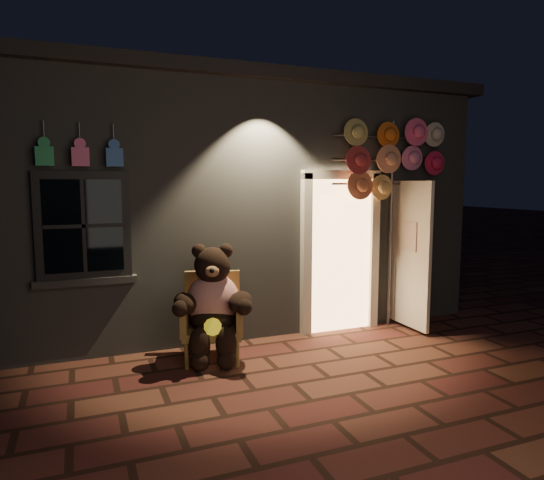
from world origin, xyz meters
TOP-DOWN VIEW (x-y plane):
  - ground at (0.00, 0.00)m, footprint 60.00×60.00m
  - shop_building at (0.00, 3.99)m, footprint 7.30×5.95m
  - wicker_armchair at (-0.56, 1.03)m, footprint 0.81×0.77m
  - teddy_bear at (-0.58, 0.91)m, footprint 0.93×0.84m
  - hat_rack at (2.05, 1.28)m, footprint 1.79×0.22m

SIDE VIEW (x-z plane):
  - ground at x=0.00m, z-range 0.00..0.00m
  - wicker_armchair at x=-0.56m, z-range 0.00..0.99m
  - teddy_bear at x=-0.58m, z-range 0.01..1.34m
  - shop_building at x=0.00m, z-range -0.02..3.49m
  - hat_rack at x=2.05m, z-range 0.93..3.81m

